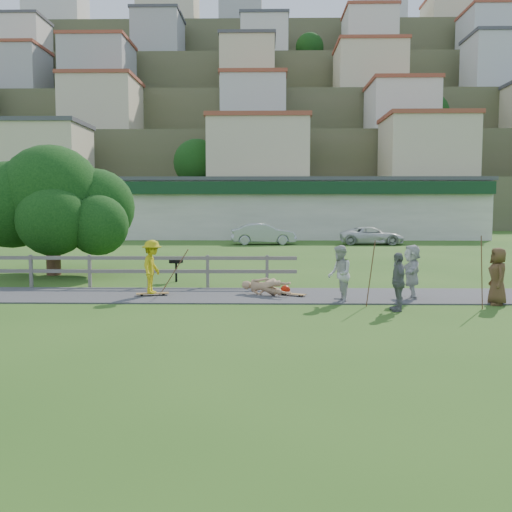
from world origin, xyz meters
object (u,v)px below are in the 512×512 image
(spectator_b, at_px, (398,282))
(car_white, at_px, (372,236))
(skater_rider, at_px, (152,270))
(bbq, at_px, (176,269))
(spectator_d, at_px, (412,272))
(car_silver, at_px, (263,234))
(spectator_a, at_px, (340,274))
(spectator_c, at_px, (498,276))
(tree, at_px, (52,222))
(skater_fallen, at_px, (266,287))

(spectator_b, bearing_deg, car_white, 168.43)
(skater_rider, relative_size, spectator_b, 1.06)
(bbq, bearing_deg, car_white, 75.55)
(spectator_b, distance_m, bbq, 8.77)
(spectator_b, bearing_deg, bbq, -132.57)
(skater_rider, height_order, car_white, skater_rider)
(spectator_d, distance_m, car_silver, 24.55)
(spectator_a, relative_size, car_silver, 0.36)
(spectator_a, bearing_deg, spectator_c, 84.80)
(skater_rider, distance_m, car_white, 26.19)
(tree, bearing_deg, spectator_d, -24.53)
(tree, bearing_deg, bbq, -20.90)
(spectator_a, relative_size, spectator_b, 1.07)
(spectator_c, relative_size, bbq, 1.77)
(skater_rider, xyz_separation_m, car_white, (11.01, 23.76, -0.18))
(car_white, distance_m, bbq, 23.05)
(spectator_d, bearing_deg, tree, -105.95)
(spectator_d, height_order, car_silver, spectator_d)
(skater_rider, height_order, tree, tree)
(spectator_a, xyz_separation_m, car_white, (5.48, 24.76, -0.19))
(spectator_a, bearing_deg, bbq, -131.33)
(skater_rider, xyz_separation_m, spectator_a, (5.53, -1.00, 0.01))
(spectator_c, distance_m, spectator_d, 2.32)
(car_white, relative_size, tree, 0.70)
(tree, bearing_deg, car_silver, 65.71)
(skater_fallen, relative_size, spectator_b, 1.04)
(skater_rider, distance_m, bbq, 3.44)
(skater_rider, xyz_separation_m, skater_fallen, (3.44, 0.12, -0.52))
(skater_rider, xyz_separation_m, bbq, (0.18, 3.41, -0.36))
(spectator_b, xyz_separation_m, spectator_d, (0.82, 1.81, 0.04))
(skater_rider, relative_size, spectator_d, 1.00)
(spectator_c, height_order, car_white, spectator_c)
(tree, bearing_deg, skater_fallen, -31.90)
(spectator_d, bearing_deg, skater_rider, -84.49)
(spectator_c, bearing_deg, car_white, -177.00)
(spectator_c, xyz_separation_m, bbq, (-9.69, 4.66, -0.35))
(skater_fallen, xyz_separation_m, bbq, (-3.26, 3.29, 0.16))
(tree, distance_m, bbq, 5.83)
(car_silver, height_order, car_white, car_silver)
(car_silver, relative_size, bbq, 5.08)
(skater_fallen, height_order, spectator_c, spectator_c)
(spectator_b, distance_m, spectator_d, 1.98)
(spectator_d, bearing_deg, car_silver, -160.89)
(spectator_c, bearing_deg, skater_rider, -91.65)
(spectator_b, height_order, spectator_d, spectator_d)
(spectator_c, bearing_deg, spectator_a, -87.80)
(spectator_a, xyz_separation_m, spectator_c, (4.35, -0.26, -0.02))
(spectator_c, xyz_separation_m, tree, (-14.92, 6.66, 1.30))
(tree, height_order, bbq, tree)
(skater_fallen, height_order, car_silver, car_silver)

